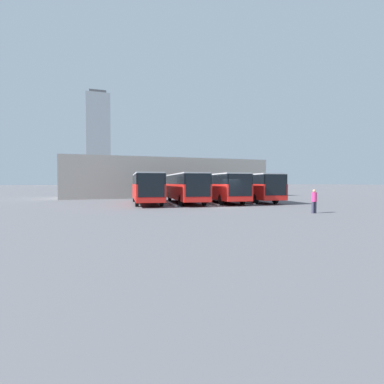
% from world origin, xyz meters
% --- Properties ---
extents(ground_plane, '(600.00, 600.00, 0.00)m').
position_xyz_m(ground_plane, '(0.00, 0.00, 0.00)').
color(ground_plane, '#5B5B60').
extents(bus_0, '(3.93, 11.85, 3.12)m').
position_xyz_m(bus_0, '(-6.04, -5.69, 1.75)').
color(bus_0, red).
rests_on(bus_0, ground_plane).
extents(curb_divider_0, '(0.94, 5.78, 0.15)m').
position_xyz_m(curb_divider_0, '(-4.03, -3.97, 0.07)').
color(curb_divider_0, '#9E9E99').
rests_on(curb_divider_0, ground_plane).
extents(bus_1, '(3.93, 11.85, 3.12)m').
position_xyz_m(bus_1, '(-2.01, -5.43, 1.75)').
color(bus_1, red).
rests_on(bus_1, ground_plane).
extents(curb_divider_1, '(0.94, 5.78, 0.15)m').
position_xyz_m(curb_divider_1, '(0.00, -3.71, 0.07)').
color(curb_divider_1, '#9E9E99').
rests_on(curb_divider_1, ground_plane).
extents(bus_2, '(3.93, 11.85, 3.12)m').
position_xyz_m(bus_2, '(2.01, -5.67, 1.75)').
color(bus_2, red).
rests_on(bus_2, ground_plane).
extents(curb_divider_2, '(0.94, 5.78, 0.15)m').
position_xyz_m(curb_divider_2, '(4.03, -3.95, 0.07)').
color(curb_divider_2, '#9E9E99').
rests_on(curb_divider_2, ground_plane).
extents(bus_3, '(3.93, 11.85, 3.12)m').
position_xyz_m(bus_3, '(6.04, -6.26, 1.75)').
color(bus_3, red).
rests_on(bus_3, ground_plane).
extents(pedestrian, '(0.41, 0.40, 1.71)m').
position_xyz_m(pedestrian, '(-3.38, 7.33, 0.92)').
color(pedestrian, '#38384C').
rests_on(pedestrian, ground_plane).
extents(station_building, '(30.58, 12.46, 5.84)m').
position_xyz_m(station_building, '(0.00, -21.47, 2.95)').
color(station_building, '#A8A399').
rests_on(station_building, ground_plane).
extents(office_tower, '(17.14, 17.14, 70.24)m').
position_xyz_m(office_tower, '(2.58, -212.17, 34.52)').
color(office_tower, '#ADB2B7').
rests_on(office_tower, ground_plane).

